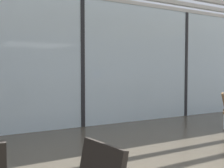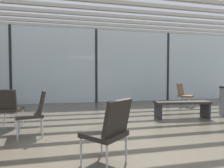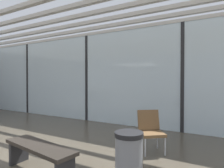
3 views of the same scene
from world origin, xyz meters
TOP-DOWN VIEW (x-y plane):
  - ground_plane at (0.00, 0.00)m, footprint 60.00×60.00m
  - glass_curtain_wall at (0.00, 5.20)m, footprint 14.00×0.08m
  - window_mullion_0 at (-3.50, 5.20)m, footprint 0.10×0.12m
  - window_mullion_1 at (0.00, 5.20)m, footprint 0.10×0.12m
  - window_mullion_2 at (3.50, 5.20)m, footprint 0.10×0.12m
  - parked_airplane at (-0.52, 9.92)m, footprint 10.77×3.93m
  - lounge_chair_1 at (-1.80, 0.71)m, footprint 0.60×0.57m
  - lounge_chair_2 at (-0.64, -0.85)m, footprint 0.71×0.71m
  - lounge_chair_4 at (3.14, 3.29)m, footprint 0.70×0.71m
  - lounge_chair_5 at (-2.49, 1.37)m, footprint 0.55×0.58m
  - waiting_bench at (1.86, 1.41)m, footprint 1.54×0.60m

SIDE VIEW (x-z plane):
  - ground_plane at x=0.00m, z-range 0.00..0.00m
  - waiting_bench at x=1.86m, z-range 0.13..0.60m
  - lounge_chair_1 at x=-1.80m, z-range 0.06..0.93m
  - lounge_chair_2 at x=-0.64m, z-range 0.06..0.93m
  - lounge_chair_4 at x=3.14m, z-range 0.06..0.93m
  - lounge_chair_5 at x=-2.49m, z-range 0.06..0.93m
  - glass_curtain_wall at x=0.00m, z-range 0.00..3.25m
  - window_mullion_0 at x=-3.50m, z-range 0.00..3.25m
  - window_mullion_1 at x=0.00m, z-range 0.00..3.25m
  - window_mullion_2 at x=3.50m, z-range 0.00..3.25m
  - parked_airplane at x=-0.52m, z-range 0.00..3.93m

